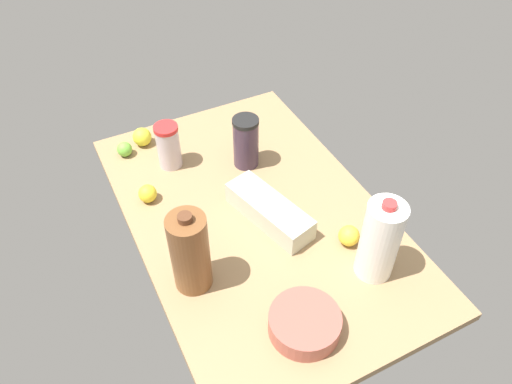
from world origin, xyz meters
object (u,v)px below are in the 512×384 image
(milk_jug, at_px, (380,240))
(lemon_beside_bowl, at_px, (349,236))
(egg_carton, at_px, (269,211))
(tumbler_cup, at_px, (168,146))
(chocolate_milk_jug, at_px, (190,252))
(lemon_near_front, at_px, (142,137))
(lime_by_jug, at_px, (125,149))
(mixing_bowl, at_px, (305,323))
(lemon_far_back, at_px, (148,194))
(shaker_bottle, at_px, (246,142))

(milk_jug, bearing_deg, lemon_beside_bowl, -176.59)
(egg_carton, xyz_separation_m, lemon_beside_bowl, (0.19, 0.17, -0.01))
(milk_jug, relative_size, tumbler_cup, 1.67)
(chocolate_milk_jug, distance_m, lemon_near_front, 0.67)
(egg_carton, bearing_deg, chocolate_milk_jug, -84.24)
(chocolate_milk_jug, xyz_separation_m, lime_by_jug, (-0.63, -0.02, -0.10))
(chocolate_milk_jug, bearing_deg, mixing_bowl, 36.43)
(mixing_bowl, bearing_deg, lime_by_jug, -166.34)
(lemon_near_front, relative_size, lemon_far_back, 1.13)
(milk_jug, xyz_separation_m, lemon_near_front, (-0.85, -0.42, -0.10))
(lime_by_jug, bearing_deg, milk_jug, 31.07)
(egg_carton, bearing_deg, tumbler_cup, -169.37)
(chocolate_milk_jug, xyz_separation_m, lemon_near_front, (-0.66, 0.06, -0.10))
(tumbler_cup, bearing_deg, milk_jug, 27.49)
(shaker_bottle, height_order, egg_carton, shaker_bottle)
(shaker_bottle, relative_size, lime_by_jug, 3.51)
(lemon_beside_bowl, bearing_deg, egg_carton, -138.83)
(milk_jug, bearing_deg, lime_by_jug, -148.93)
(egg_carton, bearing_deg, lime_by_jug, -163.18)
(mixing_bowl, distance_m, lemon_beside_bowl, 0.33)
(chocolate_milk_jug, relative_size, lemon_far_back, 4.56)
(shaker_bottle, height_order, chocolate_milk_jug, chocolate_milk_jug)
(lemon_far_back, bearing_deg, tumbler_cup, 137.12)
(lemon_near_front, xyz_separation_m, lemon_beside_bowl, (0.74, 0.41, -0.00))
(mixing_bowl, distance_m, lemon_near_front, 0.94)
(shaker_bottle, xyz_separation_m, egg_carton, (0.28, -0.05, -0.06))
(tumbler_cup, xyz_separation_m, lemon_beside_bowl, (0.58, 0.36, -0.05))
(tumbler_cup, xyz_separation_m, lemon_near_front, (-0.15, -0.05, -0.05))
(lemon_near_front, height_order, lemon_far_back, lemon_near_front)
(shaker_bottle, xyz_separation_m, milk_jug, (0.58, 0.12, 0.04))
(lemon_beside_bowl, relative_size, lime_by_jug, 1.18)
(shaker_bottle, xyz_separation_m, lemon_far_back, (0.02, -0.37, -0.07))
(lime_by_jug, bearing_deg, tumbler_cup, 47.10)
(shaker_bottle, height_order, tumbler_cup, shaker_bottle)
(chocolate_milk_jug, height_order, lime_by_jug, chocolate_milk_jug)
(egg_carton, distance_m, lemon_near_front, 0.59)
(shaker_bottle, bearing_deg, lemon_far_back, -86.59)
(lime_by_jug, distance_m, lemon_far_back, 0.26)
(shaker_bottle, bearing_deg, egg_carton, -10.93)
(chocolate_milk_jug, distance_m, lime_by_jug, 0.63)
(milk_jug, xyz_separation_m, lemon_far_back, (-0.56, -0.49, -0.10))
(chocolate_milk_jug, bearing_deg, lime_by_jug, -178.39)
(egg_carton, height_order, lemon_near_front, egg_carton)
(shaker_bottle, bearing_deg, chocolate_milk_jug, -42.24)
(egg_carton, relative_size, lemon_near_front, 4.54)
(shaker_bottle, relative_size, lemon_beside_bowl, 2.97)
(milk_jug, bearing_deg, lemon_near_front, -153.86)
(mixing_bowl, bearing_deg, chocolate_milk_jug, -143.57)
(mixing_bowl, xyz_separation_m, chocolate_milk_jug, (-0.27, -0.20, 0.10))
(chocolate_milk_jug, relative_size, egg_carton, 0.89)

